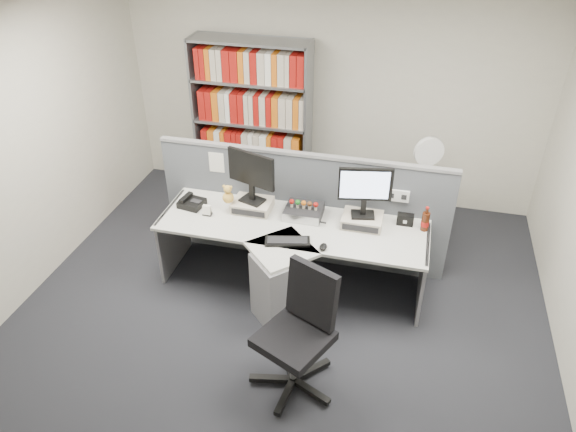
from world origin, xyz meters
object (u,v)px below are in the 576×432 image
(shelving_unit, at_px, (252,124))
(desk_phone, at_px, (191,203))
(keyboard, at_px, (287,241))
(desk_calendar, at_px, (207,211))
(filing_cabinet, at_px, (420,210))
(office_chair, at_px, (300,328))
(monitor_right, at_px, (365,188))
(mouse, at_px, (323,247))
(speaker, at_px, (405,219))
(monitor_left, at_px, (251,173))
(desk, at_px, (287,260))
(desktop_pc, at_px, (304,212))
(cola_bottle, at_px, (425,221))
(desk_fan, at_px, (428,155))

(shelving_unit, bearing_deg, desk_phone, -96.33)
(keyboard, xyz_separation_m, desk_calendar, (-0.88, 0.26, 0.03))
(filing_cabinet, relative_size, office_chair, 0.66)
(monitor_right, relative_size, office_chair, 0.48)
(mouse, bearing_deg, shelving_unit, 123.08)
(mouse, height_order, speaker, speaker)
(monitor_left, bearing_deg, desk_calendar, -153.23)
(shelving_unit, bearing_deg, desk, -64.04)
(desk, height_order, keyboard, keyboard)
(desk_phone, xyz_separation_m, office_chair, (1.43, -1.27, -0.19))
(desktop_pc, bearing_deg, monitor_right, -1.47)
(keyboard, xyz_separation_m, mouse, (0.34, -0.01, 0.01))
(filing_cabinet, bearing_deg, cola_bottle, -87.93)
(desk_fan, bearing_deg, desk_calendar, -149.28)
(monitor_right, height_order, filing_cabinet, monitor_right)
(monitor_left, xyz_separation_m, desktop_pc, (0.52, 0.01, -0.37))
(mouse, bearing_deg, desk, 165.60)
(keyboard, bearing_deg, desk_phone, 161.07)
(filing_cabinet, bearing_deg, desk_phone, -154.14)
(desk, xyz_separation_m, monitor_right, (0.65, 0.38, 0.67))
(desktop_pc, xyz_separation_m, desk_fan, (1.13, 1.00, 0.27))
(mouse, height_order, cola_bottle, cola_bottle)
(desktop_pc, bearing_deg, shelving_unit, 123.90)
(monitor_left, bearing_deg, desktop_pc, 1.61)
(speaker, distance_m, cola_bottle, 0.20)
(desk, distance_m, desk_calendar, 0.93)
(monitor_left, distance_m, shelving_unit, 1.54)
(keyboard, bearing_deg, mouse, -2.51)
(mouse, distance_m, desk_phone, 1.49)
(monitor_right, distance_m, cola_bottle, 0.66)
(monitor_left, relative_size, mouse, 4.86)
(monitor_right, height_order, desktop_pc, monitor_right)
(desk, relative_size, cola_bottle, 10.34)
(shelving_unit, relative_size, office_chair, 1.87)
(desk, xyz_separation_m, mouse, (0.37, -0.09, 0.28))
(desk_phone, bearing_deg, keyboard, -18.93)
(desktop_pc, bearing_deg, office_chair, -78.29)
(desk_fan, bearing_deg, office_chair, -109.54)
(monitor_left, relative_size, speaker, 3.35)
(desk, height_order, cola_bottle, cola_bottle)
(monitor_right, bearing_deg, cola_bottle, 5.28)
(keyboard, distance_m, desk_fan, 1.91)
(filing_cabinet, bearing_deg, desk_calendar, -149.28)
(filing_cabinet, bearing_deg, desk, -130.61)
(desk_phone, distance_m, office_chair, 1.92)
(desk, height_order, monitor_left, monitor_left)
(keyboard, distance_m, desk_phone, 1.16)
(desktop_pc, height_order, keyboard, desktop_pc)
(shelving_unit, height_order, office_chair, shelving_unit)
(monitor_right, bearing_deg, speaker, 15.18)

